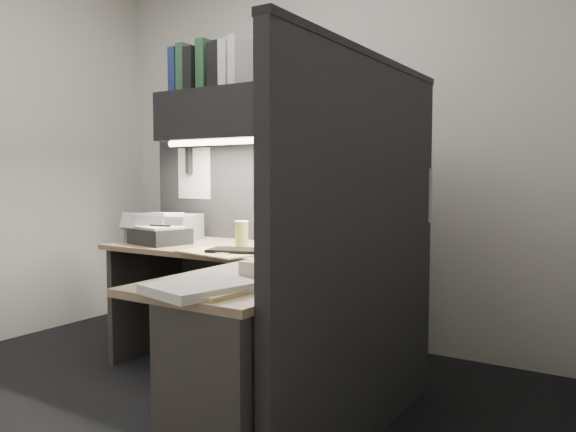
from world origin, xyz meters
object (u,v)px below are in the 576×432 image
(overhead_shelf, at_px, (271,112))
(printer, at_px, (165,227))
(monitor, at_px, (308,209))
(coffee_cup, at_px, (242,235))
(notebook_stack, at_px, (160,236))
(telephone, at_px, (379,244))
(desk, at_px, (233,330))
(keyboard, at_px, (254,252))

(overhead_shelf, height_order, printer, overhead_shelf)
(monitor, relative_size, coffee_cup, 3.86)
(coffee_cup, height_order, notebook_stack, coffee_cup)
(telephone, xyz_separation_m, printer, (-1.39, -0.17, 0.04))
(desk, height_order, printer, printer)
(monitor, distance_m, notebook_stack, 0.90)
(telephone, relative_size, coffee_cup, 1.53)
(telephone, height_order, coffee_cup, coffee_cup)
(monitor, height_order, keyboard, monitor)
(overhead_shelf, distance_m, telephone, 0.98)
(overhead_shelf, distance_m, monitor, 0.60)
(keyboard, bearing_deg, coffee_cup, 121.52)
(keyboard, bearing_deg, telephone, 20.39)
(desk, height_order, coffee_cup, coffee_cup)
(notebook_stack, bearing_deg, coffee_cup, 16.19)
(desk, bearing_deg, overhead_shelf, 111.79)
(overhead_shelf, distance_m, keyboard, 0.86)
(keyboard, bearing_deg, notebook_stack, 157.86)
(overhead_shelf, bearing_deg, telephone, 3.17)
(desk, bearing_deg, notebook_stack, 153.64)
(overhead_shelf, height_order, telephone, overhead_shelf)
(desk, relative_size, coffee_cup, 12.32)
(keyboard, distance_m, notebook_stack, 0.73)
(desk, height_order, telephone, telephone)
(overhead_shelf, xyz_separation_m, monitor, (0.21, 0.06, -0.56))
(keyboard, xyz_separation_m, printer, (-0.87, 0.24, 0.07))
(telephone, height_order, notebook_stack, notebook_stack)
(coffee_cup, distance_m, notebook_stack, 0.52)
(desk, xyz_separation_m, notebook_stack, (-0.89, 0.44, 0.33))
(overhead_shelf, xyz_separation_m, keyboard, (0.14, -0.37, -0.76))
(overhead_shelf, height_order, coffee_cup, overhead_shelf)
(monitor, relative_size, notebook_stack, 1.72)
(overhead_shelf, distance_m, notebook_stack, 0.98)
(monitor, bearing_deg, desk, -72.77)
(telephone, bearing_deg, coffee_cup, -177.22)
(desk, xyz_separation_m, monitor, (-0.09, 0.81, 0.50))
(coffee_cup, xyz_separation_m, printer, (-0.63, 0.04, 0.01))
(coffee_cup, relative_size, notebook_stack, 0.44)
(telephone, bearing_deg, overhead_shelf, 170.63)
(overhead_shelf, bearing_deg, keyboard, -69.12)
(keyboard, distance_m, telephone, 0.66)
(desk, relative_size, telephone, 8.03)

